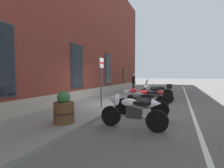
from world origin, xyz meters
name	(u,v)px	position (x,y,z in m)	size (l,w,h in m)	color
ground_plane	(123,106)	(0.00, 0.00, 0.00)	(140.00, 140.00, 0.00)	#565451
sidewalk	(99,103)	(0.00, 1.38, 0.06)	(33.13, 2.77, 0.12)	slate
lane_stripe	(192,111)	(0.00, -3.20, 0.00)	(33.13, 0.12, 0.01)	silver
brick_pub_facade	(36,22)	(0.00, 5.78, 4.89)	(27.13, 6.12, 9.79)	maroon
motorcycle_white_sport	(130,110)	(-3.37, -1.31, 0.56)	(0.62, 2.07, 1.03)	black
motorcycle_grey_naked	(140,104)	(-1.76, -1.26, 0.49)	(0.62, 2.15, 0.99)	black
motorcycle_red_sport	(145,97)	(-0.07, -1.12, 0.55)	(0.62, 2.09, 0.99)	black
motorcycle_black_naked	(155,94)	(1.72, -1.40, 0.49)	(0.62, 1.98, 0.99)	black
motorcycle_green_touring	(158,91)	(3.36, -1.34, 0.54)	(0.62, 2.19, 1.29)	black
pedestrian_dark_jacket	(133,82)	(5.58, 0.90, 1.01)	(0.61, 0.41, 1.59)	#38332D
parking_sign	(101,75)	(-1.37, 0.59, 1.59)	(0.36, 0.07, 2.26)	#4C4C51
barrel_planter	(64,110)	(-3.98, 0.62, 0.54)	(0.65, 0.65, 0.99)	brown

